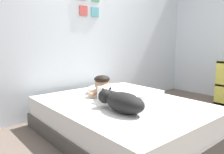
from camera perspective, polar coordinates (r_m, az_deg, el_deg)
The scene contains 8 objects.
ground_plane at distance 2.74m, azimuth 12.21°, elevation -14.45°, with size 13.38×13.38×0.00m, color #66564C.
back_wall at distance 3.61m, azimuth -6.35°, elevation 11.68°, with size 4.69×0.12×2.50m.
bed at distance 2.65m, azimuth 2.55°, elevation -10.62°, with size 1.51×1.99×0.39m.
pillow at distance 3.11m, azimuth -2.32°, elevation -2.81°, with size 0.52×0.32×0.11m, color white.
person_lying at distance 2.59m, azimuth 2.31°, elevation -4.07°, with size 0.43×0.92×0.27m.
dog at distance 2.23m, azimuth 2.56°, elevation -6.34°, with size 0.26×0.57×0.21m.
coffee_cup at distance 2.89m, azimuth 0.18°, elevation -4.07°, with size 0.12×0.09×0.07m.
cell_phone at distance 2.38m, azimuth 1.67°, elevation -7.80°, with size 0.07×0.14×0.01m, color black.
Camera 1 is at (-2.01, -1.51, 1.09)m, focal length 35.65 mm.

